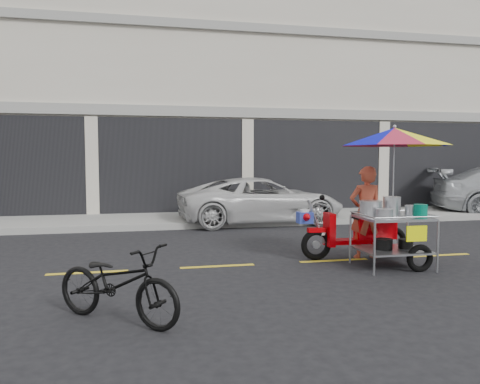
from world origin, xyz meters
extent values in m
plane|color=black|center=(0.00, 0.00, 0.00)|extent=(90.00, 90.00, 0.00)
cube|color=gray|center=(0.00, 5.50, 0.07)|extent=(45.00, 3.00, 0.15)
cube|color=beige|center=(0.00, 10.50, 4.00)|extent=(36.00, 8.00, 8.00)
cube|color=black|center=(0.00, 6.47, 1.45)|extent=(35.28, 0.06, 2.90)
cube|color=gray|center=(0.00, 6.45, 3.10)|extent=(36.00, 0.12, 0.30)
cube|color=gray|center=(0.00, 6.45, 5.60)|extent=(36.00, 0.12, 0.25)
cube|color=gold|center=(0.00, 0.00, 0.00)|extent=(42.00, 0.10, 0.01)
imported|color=silver|center=(-0.04, 4.70, 0.61)|extent=(4.51, 2.29, 1.22)
imported|color=black|center=(-3.45, -2.30, 0.42)|extent=(1.60, 1.46, 0.85)
torus|color=black|center=(-0.28, 0.12, 0.26)|extent=(0.54, 0.12, 0.54)
torus|color=black|center=(1.14, 0.09, 0.26)|extent=(0.54, 0.12, 0.54)
cylinder|color=#9EA0A5|center=(-0.28, 0.12, 0.26)|extent=(0.13, 0.06, 0.13)
cylinder|color=#9EA0A5|center=(1.14, 0.09, 0.26)|extent=(0.13, 0.06, 0.13)
cube|color=#BE0005|center=(-0.28, 0.12, 0.52)|extent=(0.30, 0.12, 0.08)
cylinder|color=#9EA0A5|center=(-0.28, 0.12, 0.66)|extent=(0.34, 0.05, 0.76)
cube|color=#BE0005|center=(-0.04, 0.11, 0.52)|extent=(0.12, 0.32, 0.57)
cube|color=#BE0005|center=(0.38, 0.10, 0.30)|extent=(0.76, 0.28, 0.08)
cube|color=#BE0005|center=(0.81, 0.09, 0.52)|extent=(0.71, 0.26, 0.38)
cube|color=black|center=(0.71, 0.09, 0.74)|extent=(0.62, 0.24, 0.09)
cylinder|color=#9EA0A5|center=(-0.16, 0.11, 0.94)|extent=(0.05, 0.52, 0.03)
sphere|color=black|center=(-0.10, 0.30, 1.06)|extent=(0.09, 0.09, 0.09)
cylinder|color=white|center=(-0.16, 0.11, 0.45)|extent=(0.12, 0.12, 0.05)
cube|color=#283999|center=(-0.48, 0.12, 0.74)|extent=(0.25, 0.21, 0.19)
cylinder|color=white|center=(-0.48, 0.12, 0.85)|extent=(0.15, 0.15, 0.05)
cone|color=#BE0005|center=(-0.49, -0.04, 0.75)|extent=(0.17, 0.21, 0.17)
torus|color=black|center=(0.97, -1.00, 0.21)|extent=(0.44, 0.10, 0.43)
cylinder|color=#9EA0A5|center=(0.17, -1.07, 0.40)|extent=(0.03, 0.03, 0.80)
cylinder|color=#9EA0A5|center=(0.19, -0.22, 0.40)|extent=(0.03, 0.03, 0.80)
cylinder|color=#9EA0A5|center=(1.21, -1.10, 0.40)|extent=(0.03, 0.03, 0.80)
cylinder|color=#9EA0A5|center=(1.23, -0.25, 0.40)|extent=(0.03, 0.03, 0.80)
cube|color=#9EA0A5|center=(0.70, -0.66, 0.28)|extent=(1.06, 0.87, 0.03)
cube|color=#9EA0A5|center=(0.70, -0.66, 0.80)|extent=(1.06, 0.87, 0.04)
cylinder|color=#9EA0A5|center=(0.69, -1.08, 0.86)|extent=(1.04, 0.04, 0.02)
cylinder|color=#9EA0A5|center=(0.71, -0.24, 0.86)|extent=(1.04, 0.04, 0.02)
cylinder|color=#9EA0A5|center=(0.18, -0.65, 0.86)|extent=(0.04, 0.85, 0.02)
cylinder|color=#9EA0A5|center=(1.22, -0.67, 0.86)|extent=(0.04, 0.85, 0.02)
cylinder|color=#9EA0A5|center=(0.71, -0.24, 0.28)|extent=(0.05, 0.71, 0.04)
cylinder|color=#9EA0A5|center=(0.71, -0.24, 0.75)|extent=(0.05, 0.71, 0.04)
cube|color=#ECF401|center=(0.83, -1.12, 0.61)|extent=(0.33, 0.03, 0.24)
cylinder|color=#B7B7BC|center=(0.42, -0.47, 0.93)|extent=(0.36, 0.36, 0.22)
cylinder|color=#B7B7BC|center=(0.80, -0.45, 0.96)|extent=(0.28, 0.28, 0.27)
cylinder|color=#B7B7BC|center=(1.06, -0.62, 0.89)|extent=(0.22, 0.22, 0.14)
cylinder|color=#B7B7BC|center=(0.46, -0.82, 0.88)|extent=(0.26, 0.26, 0.13)
cylinder|color=#02644A|center=(1.02, -0.90, 0.92)|extent=(0.21, 0.21, 0.21)
cylinder|color=black|center=(0.56, -0.66, 0.38)|extent=(0.27, 0.27, 0.17)
cylinder|color=black|center=(0.93, -0.67, 0.37)|extent=(0.23, 0.23, 0.15)
cylinder|color=#9EA0A5|center=(0.75, -0.57, 1.51)|extent=(0.02, 0.02, 1.41)
sphere|color=#9EA0A5|center=(0.75, -0.57, 2.23)|extent=(0.06, 0.06, 0.06)
imported|color=#B7472F|center=(0.62, 0.10, 0.80)|extent=(0.59, 0.39, 1.60)
camera|label=1|loc=(-3.21, -7.31, 1.74)|focal=35.00mm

